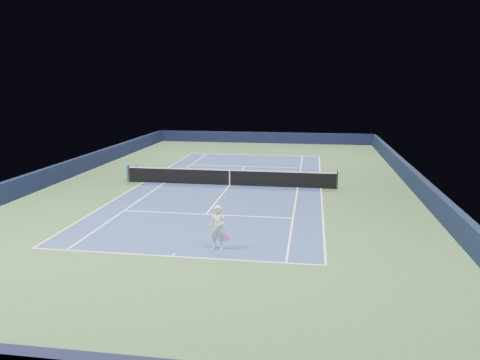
# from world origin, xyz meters

# --- Properties ---
(ground) EXTENTS (40.00, 40.00, 0.00)m
(ground) POSITION_xyz_m (0.00, 0.00, 0.00)
(ground) COLOR #32502C
(ground) RESTS_ON ground
(wall_far) EXTENTS (22.00, 0.35, 1.10)m
(wall_far) POSITION_xyz_m (0.00, 19.82, 0.55)
(wall_far) COLOR black
(wall_far) RESTS_ON ground
(wall_right) EXTENTS (0.35, 40.00, 1.10)m
(wall_right) POSITION_xyz_m (10.82, 0.00, 0.55)
(wall_right) COLOR black
(wall_right) RESTS_ON ground
(wall_left) EXTENTS (0.35, 40.00, 1.10)m
(wall_left) POSITION_xyz_m (-10.82, 0.00, 0.55)
(wall_left) COLOR black
(wall_left) RESTS_ON ground
(court_surface) EXTENTS (10.97, 23.77, 0.01)m
(court_surface) POSITION_xyz_m (0.00, 0.00, 0.00)
(court_surface) COLOR navy
(court_surface) RESTS_ON ground
(baseline_far) EXTENTS (10.97, 0.08, 0.00)m
(baseline_far) POSITION_xyz_m (0.00, 11.88, 0.01)
(baseline_far) COLOR white
(baseline_far) RESTS_ON ground
(baseline_near) EXTENTS (10.97, 0.08, 0.00)m
(baseline_near) POSITION_xyz_m (0.00, -11.88, 0.01)
(baseline_near) COLOR white
(baseline_near) RESTS_ON ground
(sideline_doubles_right) EXTENTS (0.08, 23.77, 0.00)m
(sideline_doubles_right) POSITION_xyz_m (5.49, 0.00, 0.01)
(sideline_doubles_right) COLOR white
(sideline_doubles_right) RESTS_ON ground
(sideline_doubles_left) EXTENTS (0.08, 23.77, 0.00)m
(sideline_doubles_left) POSITION_xyz_m (-5.49, 0.00, 0.01)
(sideline_doubles_left) COLOR white
(sideline_doubles_left) RESTS_ON ground
(sideline_singles_right) EXTENTS (0.08, 23.77, 0.00)m
(sideline_singles_right) POSITION_xyz_m (4.12, 0.00, 0.01)
(sideline_singles_right) COLOR white
(sideline_singles_right) RESTS_ON ground
(sideline_singles_left) EXTENTS (0.08, 23.77, 0.00)m
(sideline_singles_left) POSITION_xyz_m (-4.12, 0.00, 0.01)
(sideline_singles_left) COLOR white
(sideline_singles_left) RESTS_ON ground
(service_line_far) EXTENTS (8.23, 0.08, 0.00)m
(service_line_far) POSITION_xyz_m (0.00, 6.40, 0.01)
(service_line_far) COLOR white
(service_line_far) RESTS_ON ground
(service_line_near) EXTENTS (8.23, 0.08, 0.00)m
(service_line_near) POSITION_xyz_m (0.00, -6.40, 0.01)
(service_line_near) COLOR white
(service_line_near) RESTS_ON ground
(center_service_line) EXTENTS (0.08, 12.80, 0.00)m
(center_service_line) POSITION_xyz_m (0.00, 0.00, 0.01)
(center_service_line) COLOR white
(center_service_line) RESTS_ON ground
(center_mark_far) EXTENTS (0.08, 0.30, 0.00)m
(center_mark_far) POSITION_xyz_m (0.00, 11.73, 0.01)
(center_mark_far) COLOR white
(center_mark_far) RESTS_ON ground
(center_mark_near) EXTENTS (0.08, 0.30, 0.00)m
(center_mark_near) POSITION_xyz_m (0.00, -11.73, 0.01)
(center_mark_near) COLOR white
(center_mark_near) RESTS_ON ground
(tennis_net) EXTENTS (12.90, 0.10, 1.07)m
(tennis_net) POSITION_xyz_m (0.00, 0.00, 0.50)
(tennis_net) COLOR black
(tennis_net) RESTS_ON ground
(sponsor_cube) EXTENTS (0.60, 0.54, 0.95)m
(sponsor_cube) POSITION_xyz_m (-6.40, 0.59, 0.48)
(sponsor_cube) COLOR #1B52A6
(sponsor_cube) RESTS_ON ground
(tennis_player) EXTENTS (0.79, 1.26, 1.77)m
(tennis_player) POSITION_xyz_m (1.49, -10.84, 0.84)
(tennis_player) COLOR silver
(tennis_player) RESTS_ON ground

